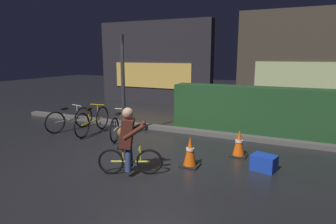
{
  "coord_description": "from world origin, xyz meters",
  "views": [
    {
      "loc": [
        2.89,
        -5.18,
        2.16
      ],
      "look_at": [
        0.2,
        0.6,
        0.9
      ],
      "focal_mm": 30.9,
      "sensor_mm": 36.0,
      "label": 1
    }
  ],
  "objects": [
    {
      "name": "traffic_cone_far",
      "position": [
        1.75,
        0.89,
        0.28
      ],
      "size": [
        0.36,
        0.36,
        0.59
      ],
      "color": "black",
      "rests_on": "ground"
    },
    {
      "name": "ground_plane",
      "position": [
        0.0,
        0.0,
        0.0
      ],
      "size": [
        40.0,
        40.0,
        0.0
      ],
      "primitive_type": "plane",
      "color": "black"
    },
    {
      "name": "traffic_cone_near",
      "position": [
        1.0,
        -0.1,
        0.3
      ],
      "size": [
        0.36,
        0.36,
        0.61
      ],
      "color": "black",
      "rests_on": "ground"
    },
    {
      "name": "parked_bike_left_mid",
      "position": [
        -2.34,
        1.07,
        0.35
      ],
      "size": [
        0.46,
        1.69,
        0.78
      ],
      "rotation": [
        0.0,
        0.0,
        1.69
      ],
      "color": "black",
      "rests_on": "ground"
    },
    {
      "name": "hedge_row",
      "position": [
        1.8,
        3.1,
        0.65
      ],
      "size": [
        4.8,
        0.7,
        1.29
      ],
      "primitive_type": "cube",
      "color": "#214723",
      "rests_on": "ground"
    },
    {
      "name": "storefront_left",
      "position": [
        -3.21,
        6.5,
        1.81
      ],
      "size": [
        5.33,
        0.54,
        3.63
      ],
      "color": "#262328",
      "rests_on": "ground"
    },
    {
      "name": "parked_bike_center_left",
      "position": [
        -1.41,
        1.05,
        0.33
      ],
      "size": [
        0.53,
        1.54,
        0.73
      ],
      "rotation": [
        0.0,
        0.0,
        1.85
      ],
      "color": "black",
      "rests_on": "ground"
    },
    {
      "name": "blue_crate",
      "position": [
        2.35,
        0.3,
        0.15
      ],
      "size": [
        0.51,
        0.42,
        0.3
      ],
      "primitive_type": "cube",
      "rotation": [
        0.0,
        0.0,
        -0.27
      ],
      "color": "#193DB7",
      "rests_on": "ground"
    },
    {
      "name": "street_post",
      "position": [
        -1.38,
        1.2,
        1.34
      ],
      "size": [
        0.1,
        0.1,
        2.68
      ],
      "primitive_type": "cylinder",
      "color": "#2D2D33",
      "rests_on": "ground"
    },
    {
      "name": "parked_bike_leftmost",
      "position": [
        -3.15,
        1.04,
        0.33
      ],
      "size": [
        0.52,
        1.5,
        0.71
      ],
      "rotation": [
        0.0,
        0.0,
        1.3
      ],
      "color": "black",
      "rests_on": "ground"
    },
    {
      "name": "cyclist",
      "position": [
        0.11,
        -0.91,
        0.63
      ],
      "size": [
        1.1,
        0.56,
        1.25
      ],
      "rotation": [
        0.0,
        0.0,
        0.42
      ],
      "color": "black",
      "rests_on": "ground"
    },
    {
      "name": "sidewalk_curb",
      "position": [
        0.0,
        2.2,
        0.06
      ],
      "size": [
        12.0,
        0.24,
        0.12
      ],
      "primitive_type": "cube",
      "color": "#56544F",
      "rests_on": "ground"
    },
    {
      "name": "storefront_right",
      "position": [
        2.85,
        7.2,
        1.94
      ],
      "size": [
        4.95,
        0.54,
        3.89
      ],
      "color": "#42382D",
      "rests_on": "ground"
    }
  ]
}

